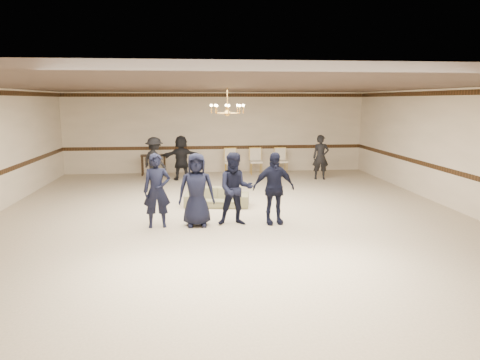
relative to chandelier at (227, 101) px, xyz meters
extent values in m
cube|color=beige|center=(0.00, -1.00, -2.88)|extent=(12.00, 14.00, 0.01)
cube|color=#2E2119|center=(0.00, -1.00, 0.33)|extent=(12.00, 14.00, 0.01)
cube|color=beige|center=(0.00, 6.00, -1.27)|extent=(12.00, 0.01, 3.20)
cube|color=beige|center=(0.00, -8.00, -1.27)|extent=(12.00, 0.01, 3.20)
cube|color=beige|center=(6.00, -1.00, -1.27)|extent=(0.01, 14.00, 3.20)
cube|color=#3A2211|center=(0.00, 5.99, -1.88)|extent=(12.00, 0.02, 0.14)
cube|color=#3A2211|center=(0.00, 5.99, 0.21)|extent=(12.00, 0.02, 0.14)
imported|color=black|center=(-1.75, -1.64, -2.02)|extent=(0.66, 0.46, 1.71)
imported|color=black|center=(-0.85, -1.64, -2.02)|extent=(0.84, 0.56, 1.71)
imported|color=black|center=(0.05, -1.64, -2.02)|extent=(0.85, 0.67, 1.71)
imported|color=black|center=(0.95, -1.64, -2.02)|extent=(1.04, 0.51, 1.71)
imported|color=#7D7A53|center=(-0.29, 0.19, -2.62)|extent=(1.83, 0.94, 0.51)
imported|color=black|center=(-2.26, 3.66, -2.06)|extent=(1.18, 1.17, 1.63)
imported|color=black|center=(-1.36, 4.36, -2.06)|extent=(1.54, 0.58, 1.63)
imported|color=black|center=(3.74, 3.96, -2.06)|extent=(0.64, 0.46, 1.63)
cube|color=black|center=(-2.48, 5.48, -2.47)|extent=(0.99, 0.49, 0.81)
camera|label=1|loc=(-0.87, -11.45, 0.02)|focal=32.43mm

